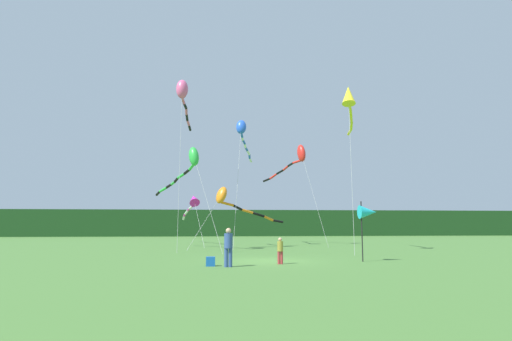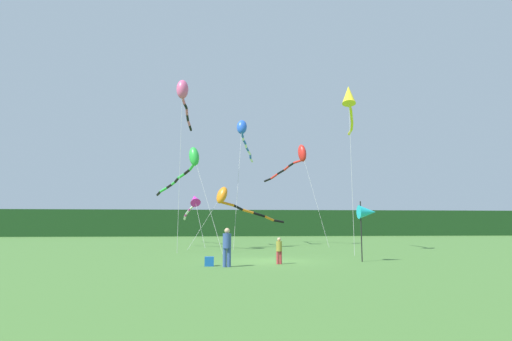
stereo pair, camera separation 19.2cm
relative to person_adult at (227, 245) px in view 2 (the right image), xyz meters
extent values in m
plane|color=#477533|center=(2.13, 2.82, -0.96)|extent=(120.00, 120.00, 0.00)
cube|color=#193D19|center=(2.13, 47.82, 1.10)|extent=(108.00, 2.92, 4.10)
cylinder|color=#334C8C|center=(-0.09, 0.00, -0.55)|extent=(0.17, 0.17, 0.82)
cylinder|color=#334C8C|center=(0.09, 0.00, -0.55)|extent=(0.17, 0.17, 0.82)
cylinder|color=#334C8C|center=(0.00, 0.00, 0.19)|extent=(0.38, 0.38, 0.65)
sphere|color=tan|center=(0.00, 0.00, 0.63)|extent=(0.24, 0.24, 0.24)
cylinder|color=#B23338|center=(2.44, 1.11, -0.66)|extent=(0.12, 0.12, 0.60)
cylinder|color=#B23338|center=(2.57, 1.11, -0.66)|extent=(0.12, 0.12, 0.60)
cylinder|color=olive|center=(2.51, 1.11, -0.12)|extent=(0.27, 0.27, 0.47)
sphere|color=tan|center=(2.51, 1.11, 0.20)|extent=(0.17, 0.17, 0.17)
cube|color=#1959B2|center=(-0.78, 0.47, -0.75)|extent=(0.41, 0.33, 0.42)
cylinder|color=black|center=(6.88, 2.01, 0.57)|extent=(0.06, 0.06, 3.05)
cone|color=#1EB7CC|center=(7.23, 2.01, 1.54)|extent=(0.90, 0.70, 0.70)
cylinder|color=#B2B2B2|center=(1.19, 14.25, 4.17)|extent=(0.87, 4.46, 10.25)
ellipsoid|color=blue|center=(1.62, 16.47, 9.29)|extent=(1.05, 1.19, 1.44)
cylinder|color=blue|center=(1.69, 16.84, 8.66)|extent=(0.35, 0.82, 0.40)
cylinder|color=white|center=(1.80, 17.57, 8.51)|extent=(0.30, 0.79, 0.30)
cylinder|color=blue|center=(1.97, 18.29, 8.35)|extent=(0.44, 0.82, 0.41)
cylinder|color=white|center=(2.15, 19.00, 8.15)|extent=(0.33, 0.81, 0.39)
cylinder|color=blue|center=(2.32, 19.72, 7.96)|extent=(0.43, 0.81, 0.37)
cylinder|color=white|center=(2.57, 20.42, 7.75)|extent=(0.48, 0.82, 0.44)
cylinder|color=blue|center=(2.74, 21.13, 7.49)|extent=(0.29, 0.82, 0.44)
cylinder|color=white|center=(2.90, 21.85, 7.25)|extent=(0.44, 0.82, 0.43)
cylinder|color=#B2B2B2|center=(8.23, 7.31, 4.47)|extent=(0.82, 2.66, 10.86)
cone|color=yellow|center=(8.62, 8.63, 9.90)|extent=(1.27, 1.48, 1.58)
cylinder|color=yellow|center=(8.84, 9.07, 9.21)|extent=(0.63, 1.03, 0.46)
cylinder|color=yellow|center=(9.22, 9.99, 8.97)|extent=(0.55, 1.04, 0.42)
cylinder|color=yellow|center=(9.57, 10.91, 8.71)|extent=(0.55, 1.05, 0.48)
cylinder|color=yellow|center=(9.87, 11.85, 8.44)|extent=(0.47, 1.06, 0.46)
cylinder|color=yellow|center=(10.06, 12.82, 8.23)|extent=(0.31, 1.04, 0.36)
cylinder|color=#B2B2B2|center=(-1.32, 12.92, 1.11)|extent=(2.51, 1.73, 4.14)
ellipsoid|color=orange|center=(-0.08, 13.78, 3.18)|extent=(1.46, 1.41, 1.55)
cylinder|color=orange|center=(0.39, 14.02, 2.50)|extent=(1.07, 0.69, 0.41)
cylinder|color=black|center=(1.23, 14.66, 2.24)|extent=(0.91, 0.95, 0.50)
cylinder|color=orange|center=(2.06, 15.30, 1.97)|extent=(1.07, 0.71, 0.44)
cylinder|color=black|center=(3.02, 15.74, 1.70)|extent=(1.11, 0.57, 0.48)
cylinder|color=orange|center=(3.94, 16.26, 1.41)|extent=(0.99, 0.86, 0.51)
cylinder|color=black|center=(4.82, 16.85, 1.17)|extent=(1.06, 0.69, 0.35)
cylinder|color=#B2B2B2|center=(-3.08, 10.43, 5.00)|extent=(0.14, 2.66, 11.92)
ellipsoid|color=#E5598C|center=(-3.14, 11.75, 10.96)|extent=(0.94, 1.17, 1.59)
cylinder|color=#E5598C|center=(-3.09, 12.19, 10.25)|extent=(0.30, 0.96, 0.43)
cylinder|color=black|center=(-2.99, 13.07, 10.07)|extent=(0.32, 0.94, 0.33)
cylinder|color=#E5598C|center=(-2.95, 13.95, 9.88)|extent=(0.23, 0.94, 0.43)
cylinder|color=black|center=(-2.95, 14.84, 9.62)|extent=(0.22, 0.95, 0.47)
cylinder|color=#E5598C|center=(-2.90, 15.73, 9.39)|extent=(0.28, 0.94, 0.38)
cylinder|color=black|center=(-2.83, 16.61, 9.17)|extent=(0.28, 0.96, 0.44)
cylinder|color=#B2B2B2|center=(-1.09, 9.39, 2.39)|extent=(2.10, 3.03, 6.70)
ellipsoid|color=green|center=(-2.13, 10.89, 5.74)|extent=(1.22, 1.35, 1.61)
cylinder|color=green|center=(-2.29, 11.29, 5.03)|extent=(0.53, 0.93, 0.46)
cylinder|color=black|center=(-2.67, 12.06, 4.78)|extent=(0.62, 0.89, 0.41)
cylinder|color=green|center=(-3.14, 12.78, 4.55)|extent=(0.71, 0.85, 0.43)
cylinder|color=black|center=(-3.56, 13.52, 4.32)|extent=(0.52, 0.92, 0.42)
cylinder|color=green|center=(-3.87, 14.32, 4.14)|extent=(0.51, 0.90, 0.32)
cylinder|color=black|center=(-4.26, 15.08, 3.98)|extent=(0.66, 0.87, 0.40)
cylinder|color=green|center=(-4.80, 15.75, 3.74)|extent=(0.80, 0.79, 0.47)
cylinder|color=black|center=(-5.28, 16.44, 3.48)|extent=(0.56, 0.91, 0.42)
cylinder|color=#B2B2B2|center=(-1.93, 17.56, 1.12)|extent=(1.14, 4.68, 4.17)
cone|color=#E026B2|center=(-2.49, 19.90, 3.20)|extent=(1.25, 1.61, 1.41)
cylinder|color=#E026B2|center=(-2.58, 20.40, 2.69)|extent=(0.38, 1.07, 0.38)
cylinder|color=white|center=(-2.83, 21.38, 2.51)|extent=(0.51, 1.06, 0.37)
cylinder|color=#E026B2|center=(-3.09, 22.37, 2.35)|extent=(0.41, 1.06, 0.33)
cylinder|color=white|center=(-3.35, 23.35, 2.12)|extent=(0.53, 1.09, 0.52)
cylinder|color=#E026B2|center=(-3.60, 24.33, 1.86)|extent=(0.38, 1.07, 0.38)
cylinder|color=white|center=(-3.76, 25.34, 1.60)|extent=(0.35, 1.10, 0.53)
cylinder|color=#B2B2B2|center=(7.96, 16.49, 3.22)|extent=(1.40, 3.57, 8.36)
ellipsoid|color=red|center=(7.27, 18.26, 7.39)|extent=(1.09, 1.48, 1.85)
cylinder|color=red|center=(6.97, 18.71, 6.67)|extent=(0.78, 1.02, 0.32)
cylinder|color=black|center=(6.54, 19.67, 6.54)|extent=(0.46, 1.12, 0.34)
cylinder|color=red|center=(6.26, 20.71, 6.34)|extent=(0.49, 1.13, 0.44)
cylinder|color=black|center=(5.85, 21.70, 6.07)|extent=(0.73, 1.08, 0.48)
cylinder|color=red|center=(5.32, 22.64, 5.74)|extent=(0.74, 1.09, 0.56)
cylinder|color=black|center=(4.76, 23.55, 5.45)|extent=(0.78, 1.04, 0.40)
camera|label=1|loc=(-0.67, -18.78, 0.93)|focal=29.21mm
camera|label=2|loc=(-0.48, -18.80, 0.93)|focal=29.21mm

